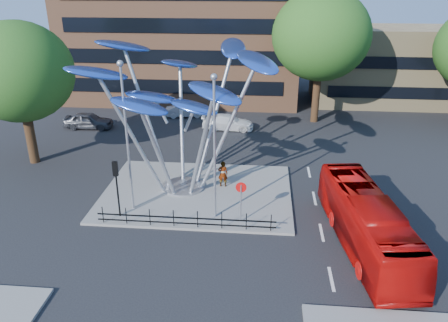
# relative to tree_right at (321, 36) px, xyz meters

# --- Properties ---
(ground) EXTENTS (120.00, 120.00, 0.00)m
(ground) POSITION_rel_tree_right_xyz_m (-8.00, -22.00, -8.04)
(ground) COLOR black
(ground) RESTS_ON ground
(traffic_island) EXTENTS (12.00, 9.00, 0.15)m
(traffic_island) POSITION_rel_tree_right_xyz_m (-9.00, -16.00, -7.96)
(traffic_island) COLOR slate
(traffic_island) RESTS_ON ground
(low_building_near) EXTENTS (15.00, 8.00, 8.00)m
(low_building_near) POSITION_rel_tree_right_xyz_m (8.00, 8.00, -4.04)
(low_building_near) COLOR tan
(low_building_near) RESTS_ON ground
(tree_right) EXTENTS (8.80, 8.80, 12.11)m
(tree_right) POSITION_rel_tree_right_xyz_m (0.00, 0.00, 0.00)
(tree_right) COLOR black
(tree_right) RESTS_ON ground
(tree_left) EXTENTS (7.60, 7.60, 10.32)m
(tree_left) POSITION_rel_tree_right_xyz_m (-22.00, -12.00, -1.24)
(tree_left) COLOR black
(tree_left) RESTS_ON ground
(leaf_sculpture) EXTENTS (12.72, 9.54, 9.51)m
(leaf_sculpture) POSITION_rel_tree_right_xyz_m (-10.07, -15.32, -1.16)
(leaf_sculpture) COLOR #9EA0A5
(leaf_sculpture) RESTS_ON traffic_island
(street_lamp_left) EXTENTS (0.36, 0.36, 8.80)m
(street_lamp_left) POSITION_rel_tree_right_xyz_m (-12.50, -18.50, -2.68)
(street_lamp_left) COLOR #9EA0A5
(street_lamp_left) RESTS_ON traffic_island
(street_lamp_right) EXTENTS (0.36, 0.36, 8.30)m
(street_lamp_right) POSITION_rel_tree_right_xyz_m (-7.50, -19.00, -2.94)
(street_lamp_right) COLOR #9EA0A5
(street_lamp_right) RESTS_ON traffic_island
(traffic_light_island) EXTENTS (0.28, 0.18, 3.42)m
(traffic_light_island) POSITION_rel_tree_right_xyz_m (-13.00, -19.50, -5.42)
(traffic_light_island) COLOR black
(traffic_light_island) RESTS_ON traffic_island
(no_entry_sign_island) EXTENTS (0.60, 0.10, 2.45)m
(no_entry_sign_island) POSITION_rel_tree_right_xyz_m (-6.00, -19.48, -6.22)
(no_entry_sign_island) COLOR #9EA0A5
(no_entry_sign_island) RESTS_ON traffic_island
(pedestrian_railing_front) EXTENTS (10.00, 0.06, 1.00)m
(pedestrian_railing_front) POSITION_rel_tree_right_xyz_m (-9.00, -20.30, -7.48)
(pedestrian_railing_front) COLOR black
(pedestrian_railing_front) RESTS_ON traffic_island
(red_bus) EXTENTS (3.71, 10.38, 2.83)m
(red_bus) POSITION_rel_tree_right_xyz_m (0.50, -21.03, -6.62)
(red_bus) COLOR #B50A08
(red_bus) RESTS_ON ground
(pedestrian) EXTENTS (0.66, 0.45, 1.77)m
(pedestrian) POSITION_rel_tree_right_xyz_m (-7.42, -15.08, -7.00)
(pedestrian) COLOR gray
(pedestrian) RESTS_ON traffic_island
(parked_car_left) EXTENTS (4.41, 1.84, 1.49)m
(parked_car_left) POSITION_rel_tree_right_xyz_m (-20.86, -4.00, -7.29)
(parked_car_left) COLOR #44454C
(parked_car_left) RESTS_ON ground
(parked_car_mid) EXTENTS (4.10, 2.02, 1.29)m
(parked_car_mid) POSITION_rel_tree_right_xyz_m (-12.59, 0.29, -7.39)
(parked_car_mid) COLOR #B8BAC0
(parked_car_mid) RESTS_ON ground
(parked_car_right) EXTENTS (4.68, 1.92, 1.36)m
(parked_car_right) POSITION_rel_tree_right_xyz_m (-8.09, -3.13, -7.36)
(parked_car_right) COLOR white
(parked_car_right) RESTS_ON ground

